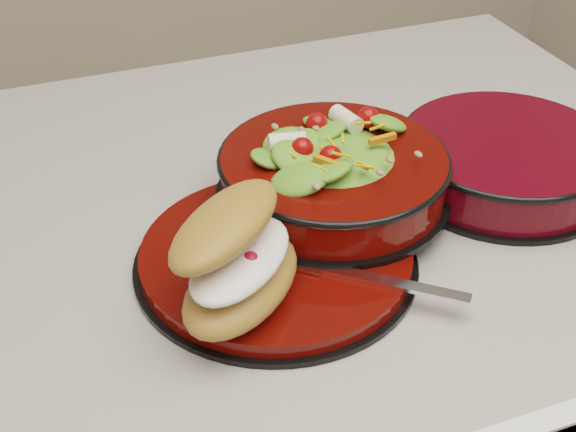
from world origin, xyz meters
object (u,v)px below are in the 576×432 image
object	(u,v)px
dinner_plate	(277,257)
salad_bowl	(333,167)
croissant	(238,258)
extra_bowl	(505,158)
fork	(364,277)

from	to	relation	value
dinner_plate	salad_bowl	xyz separation A→B (m)	(0.08, 0.06, 0.05)
salad_bowl	croissant	distance (m)	0.18
dinner_plate	extra_bowl	distance (m)	0.29
fork	extra_bowl	size ratio (longest dim) A/B	0.62
salad_bowl	croissant	world-z (taller)	salad_bowl
dinner_plate	fork	xyz separation A→B (m)	(0.06, -0.07, 0.01)
dinner_plate	extra_bowl	world-z (taller)	extra_bowl
salad_bowl	fork	xyz separation A→B (m)	(-0.03, -0.13, -0.03)
fork	croissant	bearing A→B (deg)	121.66
dinner_plate	croissant	bearing A→B (deg)	-136.18
salad_bowl	extra_bowl	bearing A→B (deg)	-3.47
croissant	fork	bearing A→B (deg)	-52.69
dinner_plate	fork	bearing A→B (deg)	-48.97
fork	extra_bowl	distance (m)	0.25
dinner_plate	extra_bowl	size ratio (longest dim) A/B	1.14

